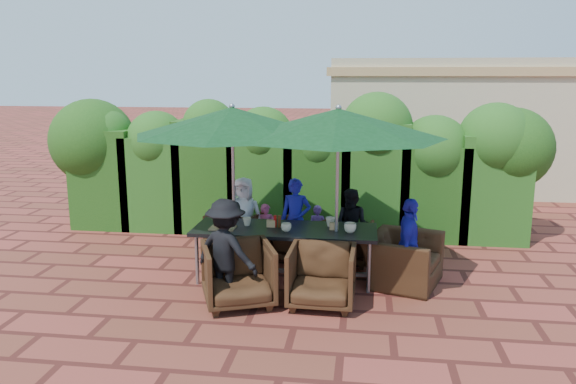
# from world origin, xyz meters

# --- Properties ---
(ground) EXTENTS (80.00, 80.00, 0.00)m
(ground) POSITION_xyz_m (0.00, 0.00, 0.00)
(ground) COLOR maroon
(ground) RESTS_ON ground
(dining_table) EXTENTS (2.54, 0.90, 0.75)m
(dining_table) POSITION_xyz_m (0.23, -0.14, 0.68)
(dining_table) COLOR black
(dining_table) RESTS_ON ground
(umbrella_left) EXTENTS (2.74, 2.74, 2.46)m
(umbrella_left) POSITION_xyz_m (-0.50, -0.08, 2.21)
(umbrella_left) COLOR gray
(umbrella_left) RESTS_ON ground
(umbrella_right) EXTENTS (2.84, 2.84, 2.46)m
(umbrella_right) POSITION_xyz_m (0.95, -0.20, 2.21)
(umbrella_right) COLOR gray
(umbrella_right) RESTS_ON ground
(chair_far_left) EXTENTS (0.91, 0.88, 0.79)m
(chair_far_left) POSITION_xyz_m (-0.70, 0.87, 0.39)
(chair_far_left) COLOR black
(chair_far_left) RESTS_ON ground
(chair_far_mid) EXTENTS (0.91, 0.88, 0.72)m
(chair_far_mid) POSITION_xyz_m (0.32, 0.73, 0.36)
(chair_far_mid) COLOR black
(chair_far_mid) RESTS_ON ground
(chair_far_right) EXTENTS (0.78, 0.75, 0.71)m
(chair_far_right) POSITION_xyz_m (1.09, 0.72, 0.35)
(chair_far_right) COLOR black
(chair_far_right) RESTS_ON ground
(chair_near_left) EXTENTS (1.08, 1.05, 0.87)m
(chair_near_left) POSITION_xyz_m (-0.22, -1.09, 0.44)
(chair_near_left) COLOR black
(chair_near_left) RESTS_ON ground
(chair_near_right) EXTENTS (0.83, 0.78, 0.84)m
(chair_near_right) POSITION_xyz_m (0.82, -0.97, 0.42)
(chair_near_right) COLOR black
(chair_near_right) RESTS_ON ground
(chair_end_right) EXTENTS (0.98, 1.21, 0.92)m
(chair_end_right) POSITION_xyz_m (1.87, -0.08, 0.46)
(chair_end_right) COLOR black
(chair_end_right) RESTS_ON ground
(adult_far_left) EXTENTS (0.63, 0.39, 1.27)m
(adult_far_left) POSITION_xyz_m (-0.56, 0.85, 0.63)
(adult_far_left) COLOR white
(adult_far_left) RESTS_ON ground
(adult_far_mid) EXTENTS (0.48, 0.39, 1.29)m
(adult_far_mid) POSITION_xyz_m (0.28, 0.71, 0.64)
(adult_far_mid) COLOR #201FA9
(adult_far_mid) RESTS_ON ground
(adult_far_right) EXTENTS (0.64, 0.52, 1.15)m
(adult_far_right) POSITION_xyz_m (1.15, 0.75, 0.57)
(adult_far_right) COLOR black
(adult_far_right) RESTS_ON ground
(adult_near_left) EXTENTS (0.95, 0.70, 1.35)m
(adult_near_left) POSITION_xyz_m (-0.37, -1.06, 0.67)
(adult_near_left) COLOR black
(adult_near_left) RESTS_ON ground
(adult_end_right) EXTENTS (0.46, 0.77, 1.24)m
(adult_end_right) POSITION_xyz_m (1.92, -0.23, 0.62)
(adult_end_right) COLOR #201FA9
(adult_end_right) RESTS_ON ground
(child_left) EXTENTS (0.37, 0.34, 0.85)m
(child_left) POSITION_xyz_m (-0.21, 0.86, 0.42)
(child_left) COLOR #DF4E82
(child_left) RESTS_ON ground
(child_right) EXTENTS (0.33, 0.28, 0.82)m
(child_right) POSITION_xyz_m (0.60, 0.95, 0.41)
(child_right) COLOR #7F499E
(child_right) RESTS_ON ground
(pedestrian_a) EXTENTS (1.79, 1.58, 1.89)m
(pedestrian_a) POSITION_xyz_m (1.77, 4.11, 0.95)
(pedestrian_a) COLOR #248726
(pedestrian_a) RESTS_ON ground
(pedestrian_b) EXTENTS (0.79, 0.54, 1.56)m
(pedestrian_b) POSITION_xyz_m (2.72, 4.33, 0.78)
(pedestrian_b) COLOR #DF4E82
(pedestrian_b) RESTS_ON ground
(pedestrian_c) EXTENTS (1.05, 0.60, 1.55)m
(pedestrian_c) POSITION_xyz_m (3.59, 4.29, 0.78)
(pedestrian_c) COLOR #989AA0
(pedestrian_c) RESTS_ON ground
(cup_a) EXTENTS (0.16, 0.16, 0.12)m
(cup_a) POSITION_xyz_m (-0.67, -0.23, 0.81)
(cup_a) COLOR beige
(cup_a) RESTS_ON dining_table
(cup_b) EXTENTS (0.12, 0.12, 0.12)m
(cup_b) POSITION_xyz_m (-0.31, -0.08, 0.81)
(cup_b) COLOR beige
(cup_b) RESTS_ON dining_table
(cup_c) EXTENTS (0.14, 0.14, 0.11)m
(cup_c) POSITION_xyz_m (0.28, -0.30, 0.81)
(cup_c) COLOR beige
(cup_c) RESTS_ON dining_table
(cup_d) EXTENTS (0.14, 0.14, 0.13)m
(cup_d) POSITION_xyz_m (0.85, 0.05, 0.81)
(cup_d) COLOR beige
(cup_d) RESTS_ON dining_table
(cup_e) EXTENTS (0.17, 0.17, 0.13)m
(cup_e) POSITION_xyz_m (1.14, -0.24, 0.82)
(cup_e) COLOR beige
(cup_e) RESTS_ON dining_table
(ketchup_bottle) EXTENTS (0.04, 0.04, 0.17)m
(ketchup_bottle) POSITION_xyz_m (0.09, -0.11, 0.83)
(ketchup_bottle) COLOR #B20C0A
(ketchup_bottle) RESTS_ON dining_table
(sauce_bottle) EXTENTS (0.04, 0.04, 0.17)m
(sauce_bottle) POSITION_xyz_m (0.15, -0.10, 0.83)
(sauce_bottle) COLOR #4C230C
(sauce_bottle) RESTS_ON dining_table
(serving_tray) EXTENTS (0.35, 0.25, 0.02)m
(serving_tray) POSITION_xyz_m (-0.62, -0.28, 0.76)
(serving_tray) COLOR olive
(serving_tray) RESTS_ON dining_table
(number_block_left) EXTENTS (0.12, 0.06, 0.10)m
(number_block_left) POSITION_xyz_m (0.04, -0.11, 0.80)
(number_block_left) COLOR tan
(number_block_left) RESTS_ON dining_table
(number_block_right) EXTENTS (0.12, 0.06, 0.10)m
(number_block_right) POSITION_xyz_m (0.91, -0.13, 0.80)
(number_block_right) COLOR tan
(number_block_right) RESTS_ON dining_table
(hedge_wall) EXTENTS (9.10, 1.60, 2.55)m
(hedge_wall) POSITION_xyz_m (0.03, 2.32, 1.33)
(hedge_wall) COLOR #13390F
(hedge_wall) RESTS_ON ground
(building) EXTENTS (6.20, 3.08, 3.20)m
(building) POSITION_xyz_m (3.50, 6.99, 1.61)
(building) COLOR #BBAC8B
(building) RESTS_ON ground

